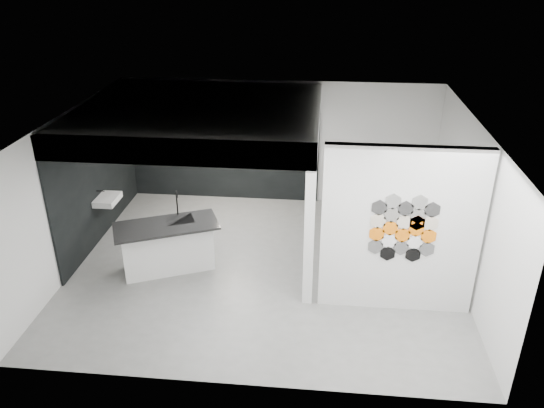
{
  "coord_description": "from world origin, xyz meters",
  "views": [
    {
      "loc": [
        0.96,
        -8.35,
        5.34
      ],
      "look_at": [
        0.1,
        0.3,
        1.15
      ],
      "focal_mm": 35.0,
      "sensor_mm": 36.0,
      "label": 1
    }
  ],
  "objects_px": {
    "stockpot": "(179,140)",
    "glass_bowl": "(286,146)",
    "glass_vase": "(286,145)",
    "kettle": "(269,144)",
    "partition_panel": "(400,232)",
    "wall_basin": "(108,200)",
    "bottle_dark": "(201,141)",
    "utensil_cup": "(187,143)",
    "kitchen_island": "(168,245)"
  },
  "relations": [
    {
      "from": "kitchen_island",
      "to": "kettle",
      "type": "distance_m",
      "value": 3.6
    },
    {
      "from": "kitchen_island",
      "to": "glass_bowl",
      "type": "xyz_separation_m",
      "value": [
        1.9,
        3.12,
        0.88
      ]
    },
    {
      "from": "wall_basin",
      "to": "kettle",
      "type": "distance_m",
      "value": 3.71
    },
    {
      "from": "utensil_cup",
      "to": "bottle_dark",
      "type": "bearing_deg",
      "value": 0.0
    },
    {
      "from": "stockpot",
      "to": "wall_basin",
      "type": "bearing_deg",
      "value": -114.57
    },
    {
      "from": "partition_panel",
      "to": "stockpot",
      "type": "xyz_separation_m",
      "value": [
        -4.52,
        3.87,
        0.02
      ]
    },
    {
      "from": "glass_bowl",
      "to": "glass_vase",
      "type": "bearing_deg",
      "value": 0.0
    },
    {
      "from": "glass_bowl",
      "to": "utensil_cup",
      "type": "distance_m",
      "value": 2.25
    },
    {
      "from": "bottle_dark",
      "to": "wall_basin",
      "type": "bearing_deg",
      "value": -125.23
    },
    {
      "from": "kettle",
      "to": "glass_bowl",
      "type": "height_order",
      "value": "kettle"
    },
    {
      "from": "bottle_dark",
      "to": "utensil_cup",
      "type": "xyz_separation_m",
      "value": [
        -0.32,
        0.0,
        -0.05
      ]
    },
    {
      "from": "kitchen_island",
      "to": "bottle_dark",
      "type": "relative_size",
      "value": 10.9
    },
    {
      "from": "partition_panel",
      "to": "bottle_dark",
      "type": "bearing_deg",
      "value": 136.03
    },
    {
      "from": "wall_basin",
      "to": "glass_vase",
      "type": "distance_m",
      "value": 4.01
    },
    {
      "from": "stockpot",
      "to": "glass_vase",
      "type": "xyz_separation_m",
      "value": [
        2.45,
        0.0,
        -0.02
      ]
    },
    {
      "from": "kettle",
      "to": "bottle_dark",
      "type": "distance_m",
      "value": 1.57
    },
    {
      "from": "kitchen_island",
      "to": "kettle",
      "type": "bearing_deg",
      "value": 40.28
    },
    {
      "from": "partition_panel",
      "to": "wall_basin",
      "type": "distance_m",
      "value": 5.78
    },
    {
      "from": "wall_basin",
      "to": "bottle_dark",
      "type": "xyz_separation_m",
      "value": [
        1.46,
        2.07,
        0.56
      ]
    },
    {
      "from": "kitchen_island",
      "to": "glass_vase",
      "type": "height_order",
      "value": "glass_vase"
    },
    {
      "from": "glass_vase",
      "to": "utensil_cup",
      "type": "height_order",
      "value": "glass_vase"
    },
    {
      "from": "wall_basin",
      "to": "kitchen_island",
      "type": "relative_size",
      "value": 0.3
    },
    {
      "from": "partition_panel",
      "to": "glass_vase",
      "type": "relative_size",
      "value": 17.82
    },
    {
      "from": "kettle",
      "to": "glass_vase",
      "type": "xyz_separation_m",
      "value": [
        0.36,
        0.0,
        -0.0
      ]
    },
    {
      "from": "partition_panel",
      "to": "kitchen_island",
      "type": "height_order",
      "value": "partition_panel"
    },
    {
      "from": "partition_panel",
      "to": "bottle_dark",
      "type": "xyz_separation_m",
      "value": [
        -4.01,
        3.87,
        0.01
      ]
    },
    {
      "from": "partition_panel",
      "to": "utensil_cup",
      "type": "bearing_deg",
      "value": 138.23
    },
    {
      "from": "bottle_dark",
      "to": "glass_bowl",
      "type": "bearing_deg",
      "value": 0.0
    },
    {
      "from": "partition_panel",
      "to": "bottle_dark",
      "type": "distance_m",
      "value": 5.57
    },
    {
      "from": "bottle_dark",
      "to": "utensil_cup",
      "type": "height_order",
      "value": "bottle_dark"
    },
    {
      "from": "stockpot",
      "to": "glass_bowl",
      "type": "xyz_separation_m",
      "value": [
        2.45,
        0.0,
        -0.05
      ]
    },
    {
      "from": "partition_panel",
      "to": "bottle_dark",
      "type": "height_order",
      "value": "partition_panel"
    },
    {
      "from": "wall_basin",
      "to": "glass_bowl",
      "type": "height_order",
      "value": "glass_bowl"
    },
    {
      "from": "glass_vase",
      "to": "utensil_cup",
      "type": "distance_m",
      "value": 2.25
    },
    {
      "from": "glass_bowl",
      "to": "glass_vase",
      "type": "relative_size",
      "value": 0.93
    },
    {
      "from": "kettle",
      "to": "stockpot",
      "type": "bearing_deg",
      "value": 156.79
    },
    {
      "from": "wall_basin",
      "to": "glass_vase",
      "type": "bearing_deg",
      "value": 31.35
    },
    {
      "from": "kettle",
      "to": "glass_vase",
      "type": "distance_m",
      "value": 0.36
    },
    {
      "from": "wall_basin",
      "to": "glass_bowl",
      "type": "xyz_separation_m",
      "value": [
        3.39,
        2.07,
        0.52
      ]
    },
    {
      "from": "kettle",
      "to": "glass_bowl",
      "type": "distance_m",
      "value": 0.36
    },
    {
      "from": "utensil_cup",
      "to": "kettle",
      "type": "bearing_deg",
      "value": 0.0
    },
    {
      "from": "bottle_dark",
      "to": "utensil_cup",
      "type": "relative_size",
      "value": 2.03
    },
    {
      "from": "stockpot",
      "to": "glass_bowl",
      "type": "relative_size",
      "value": 1.62
    },
    {
      "from": "wall_basin",
      "to": "bottle_dark",
      "type": "distance_m",
      "value": 2.59
    },
    {
      "from": "glass_bowl",
      "to": "glass_vase",
      "type": "xyz_separation_m",
      "value": [
        0.0,
        0.0,
        0.03
      ]
    },
    {
      "from": "partition_panel",
      "to": "kettle",
      "type": "height_order",
      "value": "partition_panel"
    },
    {
      "from": "utensil_cup",
      "to": "glass_vase",
      "type": "bearing_deg",
      "value": 0.0
    },
    {
      "from": "kettle",
      "to": "utensil_cup",
      "type": "distance_m",
      "value": 1.89
    },
    {
      "from": "glass_vase",
      "to": "stockpot",
      "type": "bearing_deg",
      "value": 180.0
    },
    {
      "from": "glass_vase",
      "to": "bottle_dark",
      "type": "height_order",
      "value": "bottle_dark"
    }
  ]
}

